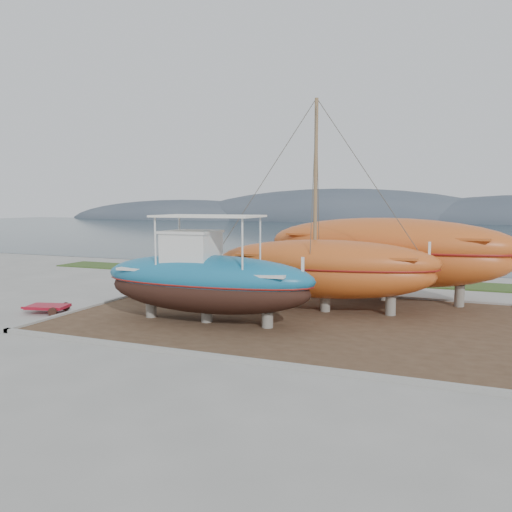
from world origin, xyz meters
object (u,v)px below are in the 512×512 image
at_px(orange_sailboat, 327,207).
at_px(red_trailer, 48,309).
at_px(white_dinghy, 164,287).
at_px(orange_bare_hull, 385,260).
at_px(blue_caique, 206,269).

xyz_separation_m(orange_sailboat, red_trailer, (-11.32, -4.61, -4.49)).
bearing_deg(white_dinghy, orange_bare_hull, 16.33).
distance_m(blue_caique, red_trailer, 7.70).
bearing_deg(red_trailer, white_dinghy, 40.56).
xyz_separation_m(orange_sailboat, orange_bare_hull, (2.07, 3.67, -2.64)).
height_order(orange_sailboat, red_trailer, orange_sailboat).
relative_size(blue_caique, white_dinghy, 2.20).
relative_size(orange_sailboat, red_trailer, 3.85).
relative_size(blue_caique, orange_sailboat, 0.92).
bearing_deg(blue_caique, white_dinghy, 138.27).
relative_size(orange_bare_hull, red_trailer, 4.78).
relative_size(white_dinghy, orange_bare_hull, 0.34).
distance_m(blue_caique, white_dinghy, 5.82).
bearing_deg(white_dinghy, blue_caique, -43.88).
relative_size(blue_caique, orange_bare_hull, 0.74).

